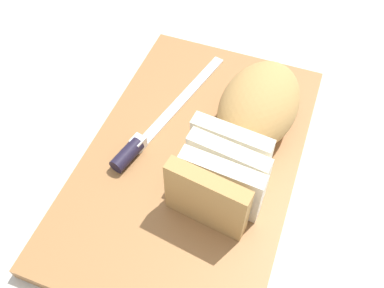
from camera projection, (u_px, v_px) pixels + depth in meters
ground_plane at (192, 164)px, 0.63m from camera, size 3.00×3.00×0.00m
cutting_board at (192, 160)px, 0.62m from camera, size 0.49×0.32×0.02m
bread_loaf at (248, 126)px, 0.59m from camera, size 0.29×0.15×0.09m
bread_knife at (144, 138)px, 0.62m from camera, size 0.28×0.09×0.02m
crumb_near_knife at (208, 148)px, 0.62m from camera, size 0.01×0.01×0.01m
crumb_near_loaf at (181, 167)px, 0.60m from camera, size 0.01×0.01×0.01m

